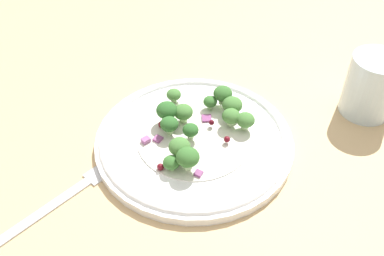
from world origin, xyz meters
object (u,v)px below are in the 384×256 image
(broccoli_floret_0, at_px, (231,116))
(fork, at_px, (57,201))
(water_glass, at_px, (372,86))
(broccoli_floret_1, at_px, (169,124))
(plate, at_px, (192,138))
(broccoli_floret_2, at_px, (180,147))

(broccoli_floret_0, height_order, fork, broccoli_floret_0)
(broccoli_floret_0, xyz_separation_m, water_glass, (-0.18, 0.09, 0.01))
(broccoli_floret_0, height_order, water_glass, water_glass)
(broccoli_floret_0, bearing_deg, fork, -11.10)
(broccoli_floret_1, relative_size, fork, 0.13)
(water_glass, bearing_deg, fork, -18.08)
(plate, xyz_separation_m, fork, (0.19, -0.03, -0.01))
(broccoli_floret_1, relative_size, broccoli_floret_2, 0.89)
(fork, xyz_separation_m, water_glass, (-0.42, 0.14, 0.04))
(fork, relative_size, water_glass, 2.09)
(broccoli_floret_0, distance_m, fork, 0.24)
(broccoli_floret_1, xyz_separation_m, broccoli_floret_2, (0.02, 0.04, 0.00))
(plate, relative_size, water_glass, 2.94)
(broccoli_floret_0, xyz_separation_m, broccoli_floret_1, (0.07, -0.04, 0.00))
(fork, height_order, water_glass, water_glass)
(broccoli_floret_1, relative_size, water_glass, 0.27)
(broccoli_floret_2, bearing_deg, plate, -150.57)
(broccoli_floret_0, bearing_deg, broccoli_floret_2, 1.10)
(plate, relative_size, broccoli_floret_0, 10.53)
(broccoli_floret_1, bearing_deg, broccoli_floret_2, 67.90)
(broccoli_floret_2, bearing_deg, broccoli_floret_0, -178.90)
(plate, bearing_deg, broccoli_floret_2, 29.43)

